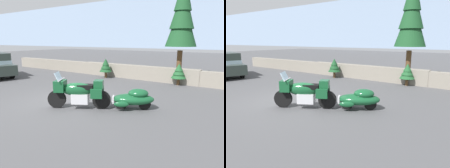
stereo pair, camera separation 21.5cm
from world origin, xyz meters
The scene contains 7 objects.
ground_plane centered at (0.00, 0.00, 0.00)m, with size 80.00×80.00×0.00m, color #4C4C4F.
stone_guard_wall centered at (-0.06, 6.09, 0.42)m, with size 24.00×0.58×0.87m.
touring_motorcycle centered at (1.10, -0.39, 0.62)m, with size 2.07×1.41×1.33m.
car_shaped_trailer centered at (2.82, 0.59, 0.41)m, with size 2.09×1.41×0.76m.
pine_tree_tall centered at (2.45, 7.35, 3.97)m, with size 1.87×1.87×6.35m.
pine_sapling_near centered at (-1.77, 5.33, 0.80)m, with size 0.82×0.82×1.28m.
pine_sapling_farther centered at (2.94, 5.65, 0.76)m, with size 0.81×0.81×1.21m.
Camera 2 is at (6.31, -5.62, 2.43)m, focal length 33.11 mm.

